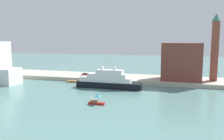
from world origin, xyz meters
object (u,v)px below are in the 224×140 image
(work_barge, at_px, (72,81))
(parked_car, at_px, (86,75))
(small_motorboat, at_px, (97,100))
(harbor_building, at_px, (181,61))
(mooring_bollard, at_px, (117,79))
(large_yacht, at_px, (108,81))
(bell_tower, at_px, (215,46))
(person_figure, at_px, (92,76))

(work_barge, xyz_separation_m, parked_car, (3.38, 8.09, 1.91))
(small_motorboat, relative_size, harbor_building, 0.30)
(work_barge, relative_size, parked_car, 1.07)
(small_motorboat, bearing_deg, parked_car, 116.91)
(small_motorboat, xyz_separation_m, work_barge, (-22.68, 29.95, -0.75))
(work_barge, xyz_separation_m, mooring_bollard, (19.78, 3.26, 1.62))
(large_yacht, relative_size, mooring_bollard, 38.02)
(bell_tower, bearing_deg, person_figure, -172.45)
(small_motorboat, height_order, bell_tower, bell_tower)
(small_motorboat, distance_m, work_barge, 37.58)
(person_figure, xyz_separation_m, mooring_bollard, (12.02, -1.55, -0.47))
(parked_car, bearing_deg, work_barge, -112.67)
(harbor_building, xyz_separation_m, person_figure, (-38.16, -5.60, -6.99))
(work_barge, height_order, mooring_bollard, mooring_bollard)
(large_yacht, height_order, mooring_bollard, large_yacht)
(work_barge, distance_m, harbor_building, 47.95)
(work_barge, distance_m, mooring_bollard, 20.11)
(mooring_bollard, bearing_deg, work_barge, -170.63)
(parked_car, bearing_deg, mooring_bollard, -16.39)
(small_motorboat, height_order, harbor_building, harbor_building)
(harbor_building, bearing_deg, large_yacht, -146.54)
(bell_tower, distance_m, mooring_bollard, 42.33)
(large_yacht, xyz_separation_m, mooring_bollard, (0.89, 10.71, -0.83))
(large_yacht, relative_size, work_barge, 5.47)
(person_figure, bearing_deg, parked_car, 143.22)
(bell_tower, relative_size, person_figure, 15.72)
(harbor_building, distance_m, person_figure, 39.20)
(small_motorboat, height_order, parked_car, parked_car)
(bell_tower, distance_m, parked_car, 57.22)
(work_barge, xyz_separation_m, bell_tower, (58.77, 11.57, 15.82))
(small_motorboat, relative_size, work_barge, 1.03)
(work_barge, height_order, person_figure, person_figure)
(harbor_building, bearing_deg, bell_tower, 5.16)
(harbor_building, xyz_separation_m, mooring_bollard, (-26.14, -7.15, -7.47))
(large_yacht, xyz_separation_m, harbor_building, (27.03, 17.86, 6.64))
(parked_car, distance_m, person_figure, 5.47)
(bell_tower, distance_m, person_figure, 53.26)
(large_yacht, height_order, small_motorboat, large_yacht)
(large_yacht, distance_m, work_barge, 20.45)
(work_barge, relative_size, harbor_building, 0.29)
(parked_car, bearing_deg, harbor_building, 3.13)
(large_yacht, bearing_deg, work_barge, 158.47)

